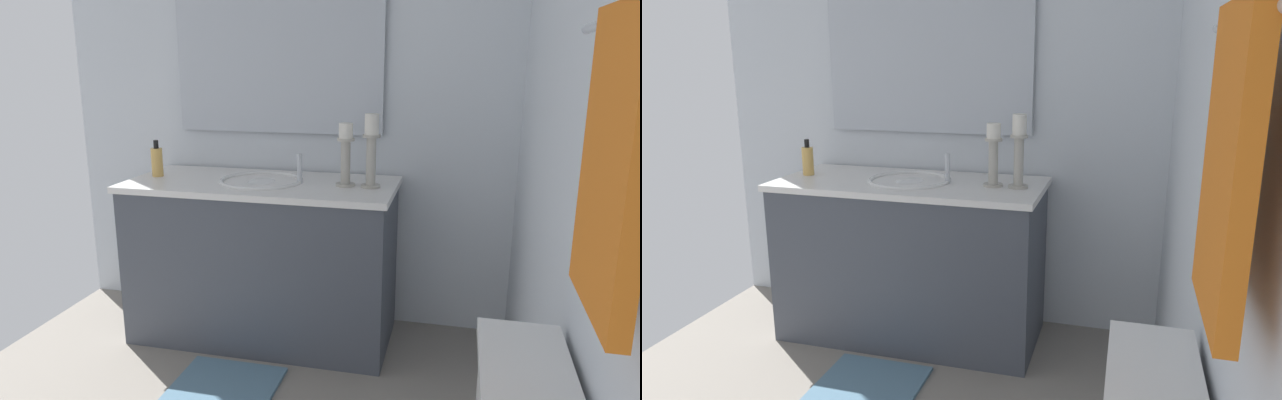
# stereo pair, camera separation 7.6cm
# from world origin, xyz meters

# --- Properties ---
(wall_back) EXTENTS (2.59, 0.04, 2.45)m
(wall_back) POSITION_xyz_m (0.00, 1.19, 1.23)
(wall_back) COLOR silver
(wall_back) RESTS_ON ground
(wall_left) EXTENTS (0.04, 2.37, 2.45)m
(wall_left) POSITION_xyz_m (-1.30, 0.00, 1.23)
(wall_left) COLOR silver
(wall_left) RESTS_ON ground
(vanity_cabinet) EXTENTS (0.58, 1.29, 0.79)m
(vanity_cabinet) POSITION_xyz_m (-0.97, -0.02, 0.40)
(vanity_cabinet) COLOR #474C56
(vanity_cabinet) RESTS_ON ground
(sink_basin) EXTENTS (0.40, 0.40, 0.24)m
(sink_basin) POSITION_xyz_m (-0.97, -0.02, 0.75)
(sink_basin) COLOR white
(sink_basin) RESTS_ON vanity_cabinet
(mirror) EXTENTS (0.02, 1.08, 0.86)m
(mirror) POSITION_xyz_m (-1.25, -0.02, 1.42)
(mirror) COLOR silver
(candle_holder_tall) EXTENTS (0.09, 0.09, 0.33)m
(candle_holder_tall) POSITION_xyz_m (-0.97, 0.51, 0.97)
(candle_holder_tall) COLOR #B7B2A5
(candle_holder_tall) RESTS_ON vanity_cabinet
(candle_holder_short) EXTENTS (0.09, 0.09, 0.29)m
(candle_holder_short) POSITION_xyz_m (-0.97, 0.39, 0.94)
(candle_holder_short) COLOR #B7B2A5
(candle_holder_short) RESTS_ON vanity_cabinet
(soap_bottle) EXTENTS (0.06, 0.06, 0.18)m
(soap_bottle) POSITION_xyz_m (-0.97, -0.56, 0.87)
(soap_bottle) COLOR #E5B259
(soap_bottle) RESTS_ON vanity_cabinet
(towel_bar) EXTENTS (0.81, 0.02, 0.02)m
(towel_bar) POSITION_xyz_m (0.70, 1.13, 1.42)
(towel_bar) COLOR silver
(towel_near_vanity) EXTENTS (0.28, 0.03, 0.44)m
(towel_near_vanity) POSITION_xyz_m (0.70, 1.11, 1.22)
(towel_near_vanity) COLOR orange
(towel_near_vanity) RESTS_ON towel_bar
(bath_mat) EXTENTS (0.60, 0.44, 0.02)m
(bath_mat) POSITION_xyz_m (-0.35, -0.02, 0.01)
(bath_mat) COLOR slate
(bath_mat) RESTS_ON ground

